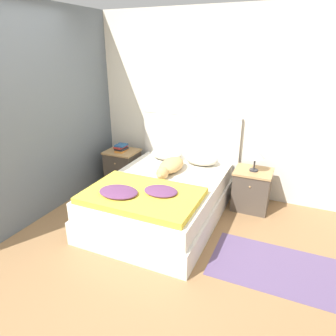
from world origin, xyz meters
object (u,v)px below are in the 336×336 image
dog (170,166)px  pillow_left (167,154)px  book_stack (121,148)px  nightstand_right (252,189)px  pillow_right (201,159)px  bed (162,199)px  nightstand_left (123,167)px  table_lamp (256,154)px

dog → pillow_left: bearing=119.8°
dog → book_stack: dog is taller
nightstand_right → pillow_right: (-0.74, 0.06, 0.30)m
nightstand_right → dog: (-1.02, -0.38, 0.31)m
bed → pillow_left: (-0.27, 0.75, 0.33)m
nightstand_left → bed: bearing=-34.5°
nightstand_left → nightstand_right: size_ratio=1.00×
nightstand_right → dog: size_ratio=0.75×
bed → nightstand_left: bearing=145.5°
pillow_right → book_stack: bearing=-176.4°
pillow_right → book_stack: 1.27m
bed → dog: dog is taller
dog → book_stack: (-0.98, 0.36, 0.02)m
pillow_left → table_lamp: 1.29m
dog → bed: bearing=-86.7°
nightstand_right → book_stack: size_ratio=2.43×
bed → pillow_right: (0.27, 0.75, 0.33)m
dog → book_stack: size_ratio=3.25×
dog → nightstand_right: bearing=20.3°
bed → dog: size_ratio=2.65×
nightstand_left → dog: (0.99, -0.38, 0.31)m
bed → pillow_left: bearing=109.7°
table_lamp → bed: bearing=-145.9°
nightstand_left → book_stack: size_ratio=2.43×
dog → table_lamp: (1.02, 0.37, 0.20)m
nightstand_right → book_stack: book_stack is taller
table_lamp → pillow_left: bearing=176.8°
pillow_right → book_stack: same height
nightstand_right → book_stack: (-2.01, -0.02, 0.33)m
nightstand_left → book_stack: bearing=-81.9°
dog → table_lamp: size_ratio=2.42×
book_stack → nightstand_left: bearing=98.1°
pillow_left → book_stack: 0.74m
nightstand_left → pillow_left: bearing=4.8°
pillow_left → book_stack: bearing=-173.8°
nightstand_left → table_lamp: size_ratio=1.81×
nightstand_left → pillow_right: bearing=2.7°
nightstand_right → pillow_left: (-1.27, 0.06, 0.30)m
nightstand_left → table_lamp: 2.07m
nightstand_left → book_stack: 0.33m
nightstand_left → nightstand_right: same height
pillow_right → book_stack: size_ratio=2.08×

